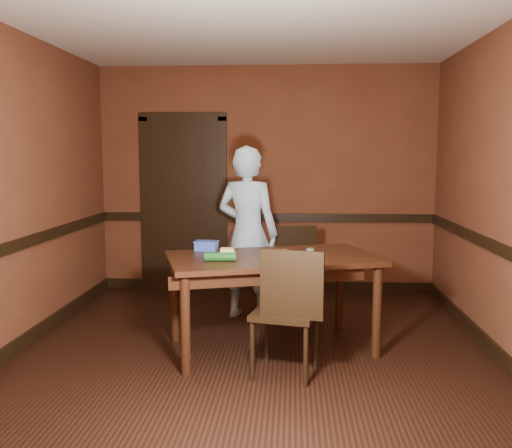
# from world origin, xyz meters

# --- Properties ---
(floor) EXTENTS (4.00, 4.50, 0.01)m
(floor) POSITION_xyz_m (0.00, 0.00, 0.00)
(floor) COLOR black
(floor) RESTS_ON ground
(ceiling) EXTENTS (4.00, 4.50, 0.01)m
(ceiling) POSITION_xyz_m (0.00, 0.00, 2.70)
(ceiling) COLOR beige
(ceiling) RESTS_ON ground
(wall_back) EXTENTS (4.00, 0.02, 2.70)m
(wall_back) POSITION_xyz_m (0.00, 2.25, 1.35)
(wall_back) COLOR #5D2F1C
(wall_back) RESTS_ON ground
(wall_front) EXTENTS (4.00, 0.02, 2.70)m
(wall_front) POSITION_xyz_m (0.00, -2.25, 1.35)
(wall_front) COLOR #5D2F1C
(wall_front) RESTS_ON ground
(wall_left) EXTENTS (0.02, 4.50, 2.70)m
(wall_left) POSITION_xyz_m (-2.00, 0.00, 1.35)
(wall_left) COLOR #5D2F1C
(wall_left) RESTS_ON ground
(wall_right) EXTENTS (0.02, 4.50, 2.70)m
(wall_right) POSITION_xyz_m (2.00, 0.00, 1.35)
(wall_right) COLOR #5D2F1C
(wall_right) RESTS_ON ground
(dado_back) EXTENTS (4.00, 0.03, 0.10)m
(dado_back) POSITION_xyz_m (0.00, 2.23, 0.90)
(dado_back) COLOR black
(dado_back) RESTS_ON ground
(dado_left) EXTENTS (0.03, 4.50, 0.10)m
(dado_left) POSITION_xyz_m (-1.99, 0.00, 0.90)
(dado_left) COLOR black
(dado_left) RESTS_ON ground
(dado_right) EXTENTS (0.03, 4.50, 0.10)m
(dado_right) POSITION_xyz_m (1.99, 0.00, 0.90)
(dado_right) COLOR black
(dado_right) RESTS_ON ground
(baseboard_back) EXTENTS (4.00, 0.03, 0.12)m
(baseboard_back) POSITION_xyz_m (0.00, 2.23, 0.06)
(baseboard_back) COLOR black
(baseboard_back) RESTS_ON ground
(baseboard_left) EXTENTS (0.03, 4.50, 0.12)m
(baseboard_left) POSITION_xyz_m (-1.99, 0.00, 0.06)
(baseboard_left) COLOR black
(baseboard_left) RESTS_ON ground
(baseboard_right) EXTENTS (0.03, 4.50, 0.12)m
(baseboard_right) POSITION_xyz_m (1.99, 0.00, 0.06)
(baseboard_right) COLOR black
(baseboard_right) RESTS_ON ground
(door) EXTENTS (1.05, 0.07, 2.20)m
(door) POSITION_xyz_m (-1.00, 2.22, 1.09)
(door) COLOR black
(door) RESTS_ON ground
(dining_table) EXTENTS (1.93, 1.44, 0.81)m
(dining_table) POSITION_xyz_m (0.15, 0.13, 0.40)
(dining_table) COLOR black
(dining_table) RESTS_ON floor
(chair_far) EXTENTS (0.51, 0.51, 0.92)m
(chair_far) POSITION_xyz_m (0.32, 1.10, 0.46)
(chair_far) COLOR black
(chair_far) RESTS_ON floor
(chair_near) EXTENTS (0.55, 0.55, 0.99)m
(chair_near) POSITION_xyz_m (0.27, -0.42, 0.49)
(chair_near) COLOR black
(chair_near) RESTS_ON floor
(person) EXTENTS (0.73, 0.60, 1.74)m
(person) POSITION_xyz_m (-0.13, 1.06, 0.87)
(person) COLOR #A1C5D8
(person) RESTS_ON floor
(sandwich_plate) EXTENTS (0.28, 0.28, 0.07)m
(sandwich_plate) POSITION_xyz_m (0.23, 0.05, 0.83)
(sandwich_plate) COLOR white
(sandwich_plate) RESTS_ON dining_table
(sauce_jar) EXTENTS (0.07, 0.07, 0.08)m
(sauce_jar) POSITION_xyz_m (0.47, 0.06, 0.85)
(sauce_jar) COLOR #50903D
(sauce_jar) RESTS_ON dining_table
(cheese_saucer) EXTENTS (0.15, 0.15, 0.05)m
(cheese_saucer) POSITION_xyz_m (-0.24, 0.23, 0.83)
(cheese_saucer) COLOR white
(cheese_saucer) RESTS_ON dining_table
(food_tub) EXTENTS (0.21, 0.16, 0.08)m
(food_tub) POSITION_xyz_m (-0.45, 0.37, 0.85)
(food_tub) COLOR blue
(food_tub) RESTS_ON dining_table
(wrapped_veg) EXTENTS (0.26, 0.09, 0.07)m
(wrapped_veg) POSITION_xyz_m (-0.26, -0.13, 0.84)
(wrapped_veg) COLOR #155018
(wrapped_veg) RESTS_ON dining_table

